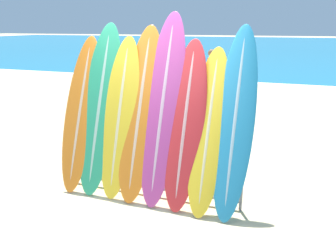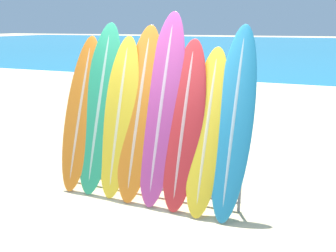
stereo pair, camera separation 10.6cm
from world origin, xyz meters
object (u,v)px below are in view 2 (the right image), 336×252
surfboard_slot_3 (139,112)px  surfboard_slot_4 (162,107)px  surfboard_slot_1 (100,107)px  surfboard_slot_5 (184,124)px  person_mid_beach (221,98)px  surfboard_slot_0 (81,112)px  surfboard_rack (148,167)px  surfboard_slot_2 (119,116)px  surfboard_slot_6 (207,130)px  surfboard_slot_7 (234,120)px  person_near_water (215,75)px

surfboard_slot_3 → surfboard_slot_4: bearing=5.8°
surfboard_slot_1 → surfboard_slot_5: (1.29, -0.04, -0.10)m
person_mid_beach → surfboard_slot_4: bearing=-91.2°
surfboard_slot_0 → surfboard_slot_3: 0.94m
surfboard_rack → surfboard_slot_2: surfboard_slot_2 is taller
surfboard_rack → surfboard_slot_2: 0.82m
surfboard_slot_6 → surfboard_slot_4: bearing=173.8°
surfboard_slot_3 → person_mid_beach: bearing=75.5°
surfboard_slot_5 → surfboard_slot_6: bearing=0.1°
surfboard_slot_1 → person_mid_beach: 2.82m
surfboard_slot_2 → person_mid_beach: surfboard_slot_2 is taller
surfboard_slot_3 → surfboard_slot_6: size_ratio=1.14×
surfboard_slot_1 → surfboard_rack: bearing=-9.6°
surfboard_slot_1 → surfboard_slot_5: size_ratio=1.10×
surfboard_slot_5 → person_mid_beach: 2.55m
surfboard_slot_5 → surfboard_slot_3: bearing=176.7°
surfboard_slot_2 → surfboard_slot_5: surfboard_slot_2 is taller
surfboard_slot_6 → surfboard_slot_7: (0.32, 0.07, 0.14)m
surfboard_slot_6 → surfboard_slot_7: size_ratio=0.88×
surfboard_slot_4 → surfboard_slot_7: surfboard_slot_4 is taller
surfboard_slot_0 → surfboard_slot_2: surfboard_slot_2 is taller
surfboard_rack → person_near_water: bearing=93.5°
surfboard_slot_2 → surfboard_slot_3: 0.30m
surfboard_slot_0 → surfboard_slot_5: (1.60, -0.01, -0.01)m
surfboard_slot_0 → surfboard_slot_4: (1.26, 0.06, 0.17)m
surfboard_slot_5 → surfboard_slot_2: bearing=-179.7°
surfboard_slot_4 → person_mid_beach: size_ratio=1.50×
surfboard_slot_4 → surfboard_slot_2: bearing=-172.9°
surfboard_slot_5 → person_near_water: size_ratio=1.31×
surfboard_slot_4 → surfboard_slot_6: surfboard_slot_4 is taller
surfboard_slot_5 → surfboard_rack: bearing=-168.9°
surfboard_slot_3 → person_near_water: bearing=91.8°
surfboard_slot_0 → surfboard_slot_5: surfboard_slot_0 is taller
person_near_water → person_mid_beach: 3.29m
surfboard_rack → person_mid_beach: bearing=80.0°
surfboard_rack → surfboard_slot_5: (0.48, 0.09, 0.65)m
surfboard_slot_3 → person_mid_beach: surfboard_slot_3 is taller
surfboard_slot_3 → surfboard_slot_4: surfboard_slot_4 is taller
surfboard_slot_2 → surfboard_slot_6: bearing=0.3°
surfboard_rack → surfboard_slot_0: surfboard_slot_0 is taller
surfboard_slot_0 → person_mid_beach: size_ratio=1.30×
surfboard_slot_2 → person_near_water: surfboard_slot_2 is taller
surfboard_slot_0 → person_mid_beach: (1.58, 2.53, -0.18)m
surfboard_slot_2 → person_mid_beach: bearing=69.8°
surfboard_rack → surfboard_slot_4: size_ratio=1.02×
surfboard_rack → surfboard_slot_1: 1.12m
surfboard_slot_0 → surfboard_slot_4: 1.27m
surfboard_slot_0 → person_mid_beach: surfboard_slot_0 is taller
surfboard_rack → person_mid_beach: size_ratio=1.54×
surfboard_slot_4 → surfboard_slot_5: surfboard_slot_4 is taller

